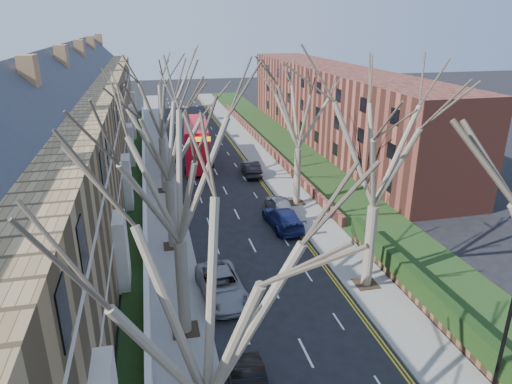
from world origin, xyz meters
TOP-DOWN VIEW (x-y plane):
  - pavement_left at (-6.00, 39.00)m, footprint 3.00×102.00m
  - pavement_right at (6.00, 39.00)m, footprint 3.00×102.00m
  - terrace_left at (-13.65, 31.00)m, footprint 9.70×78.00m
  - flats_right at (17.46, 43.00)m, footprint 13.97×54.00m
  - wall_hedge_right at (7.70, 2.00)m, footprint 0.70×24.00m
  - front_wall_left at (-7.65, 31.00)m, footprint 0.30×78.00m
  - grass_verge_right at (10.50, 39.00)m, footprint 6.00×102.00m
  - lamp_post at (5.00, -3.50)m, footprint 0.18×0.50m
  - tree_left_near at (-5.70, -4.00)m, footprint 9.80×9.80m
  - tree_left_mid at (-5.70, 6.00)m, footprint 10.50×10.50m
  - tree_left_far at (-5.70, 16.00)m, footprint 10.15×10.15m
  - tree_left_dist at (-5.70, 28.00)m, footprint 10.50×10.50m
  - tree_right_mid at (5.70, 8.00)m, footprint 10.50×10.50m
  - tree_right_far at (5.70, 22.00)m, footprint 10.15×10.15m
  - double_decker_bus at (-1.63, 36.52)m, footprint 3.57×11.45m
  - car_left_far at (-3.27, 8.91)m, footprint 2.83×5.58m
  - car_right_near at (3.11, 17.58)m, footprint 2.50×5.54m
  - car_right_mid at (3.60, 20.29)m, footprint 1.93×4.64m
  - car_right_far at (3.52, 31.03)m, footprint 1.91×4.82m

SIDE VIEW (x-z plane):
  - pavement_left at x=-6.00m, z-range 0.00..0.12m
  - pavement_right at x=6.00m, z-range 0.00..0.12m
  - grass_verge_right at x=10.50m, z-range 0.12..0.18m
  - front_wall_left at x=-7.65m, z-range 0.12..1.12m
  - car_left_far at x=-3.27m, z-range 0.00..1.51m
  - car_right_far at x=3.52m, z-range 0.00..1.56m
  - car_right_mid at x=3.60m, z-range 0.00..1.57m
  - car_right_near at x=3.11m, z-range 0.00..1.57m
  - wall_hedge_right at x=7.70m, z-range 0.22..2.02m
  - double_decker_bus at x=-1.63m, z-range -0.03..4.67m
  - lamp_post at x=5.00m, z-range 0.51..8.62m
  - flats_right at x=17.46m, z-range -0.02..9.98m
  - terrace_left at x=-13.65m, z-range -1.27..12.33m
  - tree_left_near at x=-5.70m, z-range 2.06..15.79m
  - tree_left_far at x=-5.70m, z-range 2.13..16.35m
  - tree_right_far at x=5.70m, z-range 2.13..16.35m
  - tree_left_mid at x=-5.70m, z-range 2.20..16.91m
  - tree_right_mid at x=5.70m, z-range 2.20..16.91m
  - tree_left_dist at x=-5.70m, z-range 2.20..16.91m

